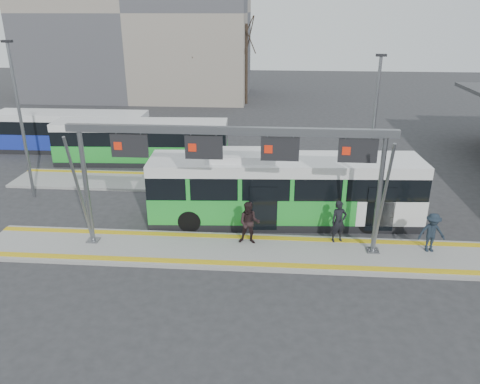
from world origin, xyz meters
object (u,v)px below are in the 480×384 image
object	(u,v)px
hero_bus	(284,190)
passenger_b	(249,223)
passenger_c	(432,233)
gantry	(233,153)
passenger_a	(339,222)

from	to	relation	value
hero_bus	passenger_b	world-z (taller)	hero_bus
passenger_b	passenger_c	size ratio (longest dim) A/B	1.11
passenger_b	passenger_c	xyz separation A→B (m)	(7.56, -0.14, -0.10)
passenger_b	gantry	bearing A→B (deg)	-146.38
gantry	hero_bus	xyz separation A→B (m)	(2.14, 3.06, -2.71)
hero_bus	passenger_b	bearing A→B (deg)	-122.52
passenger_c	passenger_a	bearing A→B (deg)	167.13
gantry	passenger_b	xyz separation A→B (m)	(0.65, 0.39, -3.20)
passenger_c	hero_bus	bearing A→B (deg)	151.31
hero_bus	passenger_c	bearing A→B (deg)	-28.34
gantry	passenger_b	bearing A→B (deg)	30.78
hero_bus	gantry	bearing A→B (deg)	-128.37
gantry	passenger_b	size ratio (longest dim) A/B	6.86
passenger_b	passenger_c	world-z (taller)	passenger_b
gantry	passenger_a	distance (m)	5.57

